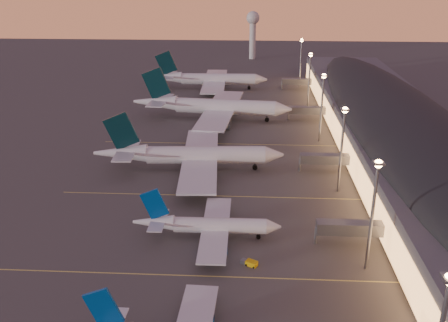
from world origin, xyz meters
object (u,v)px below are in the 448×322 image
airliner_wide_mid (212,107)px  airliner_wide_far (208,79)px  airliner_narrow_north (207,225)px  baggage_tug_c (250,263)px  radar_tower (253,27)px  airliner_wide_near (189,155)px

airliner_wide_mid → airliner_wide_far: size_ratio=1.09×
airliner_wide_mid → airliner_wide_far: airliner_wide_mid is taller
airliner_narrow_north → airliner_wide_far: 156.56m
airliner_wide_mid → baggage_tug_c: airliner_wide_mid is taller
airliner_wide_mid → airliner_wide_far: bearing=101.9°
baggage_tug_c → airliner_wide_far: bearing=126.5°
radar_tower → airliner_narrow_north: bearing=-92.4°
airliner_wide_near → airliner_wide_far: airliner_wide_far is taller
airliner_wide_near → radar_tower: radar_tower is taller
baggage_tug_c → airliner_wide_mid: bearing=127.3°
airliner_narrow_north → airliner_wide_mid: 100.24m
airliner_wide_mid → airliner_narrow_north: bearing=-80.8°
airliner_narrow_north → baggage_tug_c: size_ratio=8.80×
radar_tower → baggage_tug_c: (0.28, -260.12, -21.34)m
radar_tower → airliner_wide_near: bearing=-95.5°
airliner_wide_near → baggage_tug_c: airliner_wide_near is taller
airliner_wide_far → baggage_tug_c: (23.66, -167.46, -4.71)m
airliner_wide_mid → airliner_wide_near: bearing=-87.3°
airliner_wide_far → airliner_narrow_north: bearing=-86.2°
radar_tower → baggage_tug_c: 261.00m
airliner_wide_far → radar_tower: (23.38, 92.66, 16.63)m
airliner_wide_near → baggage_tug_c: bearing=-73.2°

